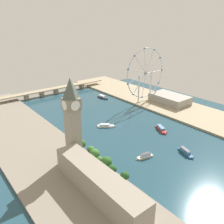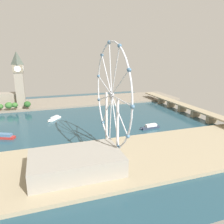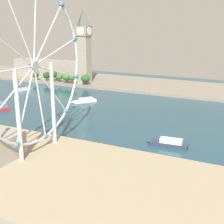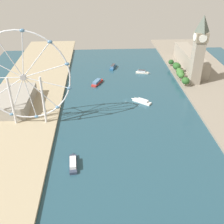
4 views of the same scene
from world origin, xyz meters
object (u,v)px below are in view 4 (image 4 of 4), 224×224
at_px(tour_boat_1, 142,72).
at_px(tour_boat_2, 113,67).
at_px(ferris_wheel, 23,78).
at_px(parliament_block, 190,59).
at_px(tour_boat_0, 142,101).
at_px(riverside_hall, 13,100).
at_px(tour_boat_4, 97,82).
at_px(clock_tower, 199,50).
at_px(tour_boat_3, 73,163).

relative_size(tour_boat_1, tour_boat_2, 0.85).
bearing_deg(ferris_wheel, tour_boat_1, -135.75).
xyz_separation_m(parliament_block, tour_boat_1, (78.49, 17.65, -12.59)).
bearing_deg(ferris_wheel, tour_boat_0, -160.98).
relative_size(riverside_hall, tour_boat_4, 2.43).
relative_size(clock_tower, tour_boat_3, 3.21).
height_order(parliament_block, tour_boat_0, parliament_block).
relative_size(ferris_wheel, tour_boat_0, 4.06).
relative_size(tour_boat_0, tour_boat_4, 0.86).
height_order(ferris_wheel, riverside_hall, ferris_wheel).
relative_size(ferris_wheel, riverside_hall, 1.43).
relative_size(parliament_block, tour_boat_1, 4.88).
bearing_deg(ferris_wheel, tour_boat_2, -121.14).
bearing_deg(riverside_hall, tour_boat_3, 126.24).
xyz_separation_m(clock_tower, tour_boat_1, (64.89, -46.53, -48.36)).
relative_size(ferris_wheel, tour_boat_1, 4.29).
height_order(clock_tower, tour_boat_4, clock_tower).
relative_size(parliament_block, riverside_hall, 1.62).
bearing_deg(clock_tower, riverside_hall, 12.61).
distance_m(clock_tower, tour_boat_0, 104.59).
bearing_deg(tour_boat_2, tour_boat_4, 174.11).
height_order(clock_tower, tour_boat_2, clock_tower).
height_order(clock_tower, tour_boat_1, clock_tower).
height_order(ferris_wheel, tour_boat_4, ferris_wheel).
height_order(clock_tower, tour_boat_0, clock_tower).
relative_size(clock_tower, tour_boat_4, 3.22).
distance_m(clock_tower, parliament_block, 74.72).
height_order(riverside_hall, tour_boat_2, riverside_hall).
bearing_deg(clock_tower, ferris_wheel, 23.76).
bearing_deg(clock_tower, tour_boat_0, 30.59).
bearing_deg(ferris_wheel, tour_boat_4, -124.94).
bearing_deg(tour_boat_4, parliament_block, -44.95).
relative_size(parliament_block, tour_boat_0, 4.62).
distance_m(parliament_block, ferris_wheel, 271.13).
xyz_separation_m(tour_boat_1, tour_boat_4, (69.31, 34.87, 0.21)).
height_order(clock_tower, ferris_wheel, ferris_wheel).
height_order(clock_tower, tour_boat_3, clock_tower).
xyz_separation_m(riverside_hall, tour_boat_1, (-168.83, -98.83, -7.93)).
xyz_separation_m(clock_tower, tour_boat_4, (134.20, -11.66, -48.15)).
bearing_deg(tour_boat_0, parliament_block, -91.50).
distance_m(parliament_block, riverside_hall, 273.42).
height_order(ferris_wheel, tour_boat_0, ferris_wheel).
distance_m(clock_tower, tour_boat_1, 93.35).
bearing_deg(tour_boat_4, tour_boat_3, -162.02).
height_order(ferris_wheel, tour_boat_1, ferris_wheel).
distance_m(tour_boat_0, tour_boat_4, 80.15).
bearing_deg(tour_boat_1, ferris_wheel, -123.09).
bearing_deg(tour_boat_2, riverside_hall, 152.31).
relative_size(tour_boat_0, tour_boat_1, 1.06).
distance_m(tour_boat_1, tour_boat_3, 223.76).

